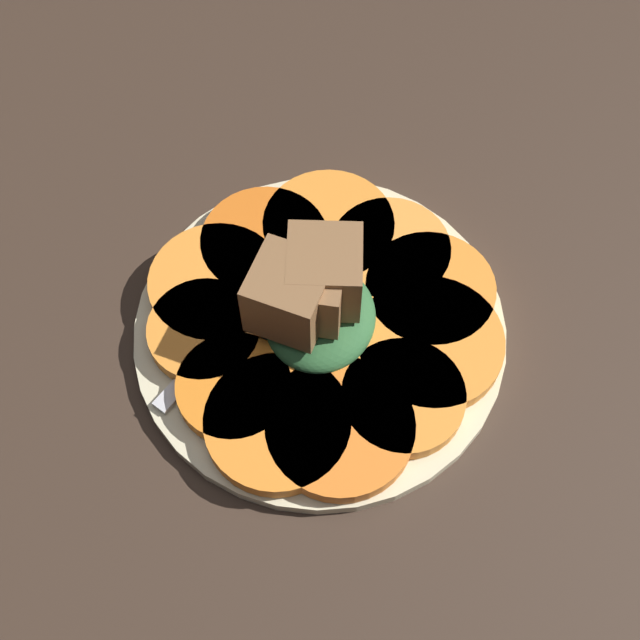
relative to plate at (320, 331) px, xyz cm
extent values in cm
cube|color=#38281E|center=(0.00, 0.00, -1.52)|extent=(120.00, 120.00, 2.00)
cylinder|color=beige|center=(0.00, 0.00, -0.02)|extent=(25.60, 25.60, 1.00)
cylinder|color=white|center=(0.00, 0.00, 0.03)|extent=(20.48, 20.48, 1.00)
cylinder|color=orange|center=(-4.05, 6.93, 1.20)|extent=(9.03, 9.03, 1.25)
cylinder|color=#F99438|center=(-6.65, 3.66, 1.20)|extent=(8.55, 8.55, 1.25)
cylinder|color=orange|center=(-7.73, -1.03, 1.20)|extent=(9.49, 9.49, 1.25)
cylinder|color=orange|center=(-5.44, -5.21, 1.20)|extent=(9.11, 9.11, 1.25)
cylinder|color=orange|center=(-1.46, -7.69, 1.20)|extent=(9.42, 9.42, 1.25)
cylinder|color=orange|center=(2.31, -7.50, 1.20)|extent=(7.70, 7.70, 1.25)
cylinder|color=orange|center=(5.92, -4.48, 1.20)|extent=(7.61, 7.61, 1.25)
cylinder|color=orange|center=(7.71, -1.12, 1.20)|extent=(9.50, 9.50, 1.25)
cylinder|color=orange|center=(7.17, 2.85, 1.20)|extent=(9.65, 9.65, 1.25)
cylinder|color=orange|center=(4.27, 6.45, 1.20)|extent=(8.12, 8.12, 1.25)
cylinder|color=orange|center=(0.50, 7.57, 1.20)|extent=(9.91, 9.91, 1.25)
ellipsoid|color=#2D6033|center=(0.00, 0.00, 1.90)|extent=(8.34, 7.50, 2.64)
cube|color=brown|center=(0.71, -1.83, 5.60)|extent=(5.45, 5.45, 4.75)
cube|color=brown|center=(-1.36, -0.50, 5.61)|extent=(5.54, 5.54, 4.76)
cube|color=brown|center=(0.39, -0.70, 5.42)|extent=(4.64, 4.64, 4.40)
cube|color=silver|center=(2.33, -6.26, 0.78)|extent=(12.28, 6.48, 0.40)
cube|color=silver|center=(-4.29, -3.19, 0.78)|extent=(2.40, 2.76, 0.40)
cube|color=silver|center=(-7.76, -2.69, 0.78)|extent=(4.79, 2.44, 0.40)
cube|color=silver|center=(-7.48, -2.08, 0.78)|extent=(4.79, 2.44, 0.40)
cube|color=silver|center=(-7.20, -1.48, 0.78)|extent=(4.79, 2.44, 0.40)
cube|color=silver|center=(-6.92, -0.87, 0.78)|extent=(4.79, 2.44, 0.40)
camera|label=1|loc=(27.81, 5.98, 54.58)|focal=50.00mm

